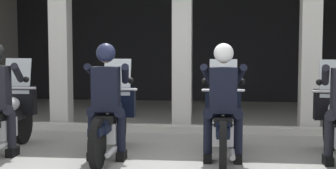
# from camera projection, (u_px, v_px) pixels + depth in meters

# --- Properties ---
(ground_plane) EXTENTS (80.00, 80.00, 0.00)m
(ground_plane) POSITION_uv_depth(u_px,v_px,m) (182.00, 123.00, 9.92)
(ground_plane) COLOR gray
(station_building) EXTENTS (10.33, 4.81, 3.25)m
(station_building) POSITION_uv_depth(u_px,v_px,m) (190.00, 21.00, 11.67)
(station_building) COLOR black
(station_building) RESTS_ON ground
(kerb_strip) EXTENTS (9.83, 0.24, 0.12)m
(kerb_strip) POSITION_uv_depth(u_px,v_px,m) (180.00, 129.00, 8.96)
(kerb_strip) COLOR #B7B5AD
(kerb_strip) RESTS_ON ground
(motorcycle_far_left) EXTENTS (0.62, 2.04, 1.35)m
(motorcycle_far_left) POSITION_uv_depth(u_px,v_px,m) (7.00, 118.00, 7.37)
(motorcycle_far_left) COLOR black
(motorcycle_far_left) RESTS_ON ground
(motorcycle_center_left) EXTENTS (0.62, 2.04, 1.35)m
(motorcycle_center_left) POSITION_uv_depth(u_px,v_px,m) (111.00, 120.00, 7.14)
(motorcycle_center_left) COLOR black
(motorcycle_center_left) RESTS_ON ground
(police_officer_center_left) EXTENTS (0.63, 0.61, 1.58)m
(police_officer_center_left) POSITION_uv_depth(u_px,v_px,m) (106.00, 91.00, 6.82)
(police_officer_center_left) COLOR black
(police_officer_center_left) RESTS_ON ground
(motorcycle_center_right) EXTENTS (0.62, 2.04, 1.35)m
(motorcycle_center_right) POSITION_uv_depth(u_px,v_px,m) (223.00, 122.00, 7.00)
(motorcycle_center_right) COLOR black
(motorcycle_center_right) RESTS_ON ground
(police_officer_center_right) EXTENTS (0.63, 0.61, 1.58)m
(police_officer_center_right) POSITION_uv_depth(u_px,v_px,m) (223.00, 92.00, 6.68)
(police_officer_center_right) COLOR black
(police_officer_center_right) RESTS_ON ground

